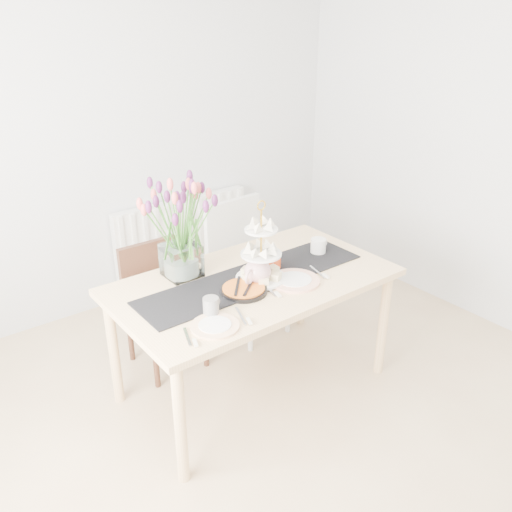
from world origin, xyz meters
TOP-DOWN VIEW (x-y plane):
  - room_shell at (0.00, 0.00)m, footprint 4.50×4.50m
  - radiator at (0.50, 2.19)m, footprint 1.20×0.08m
  - dining_table at (0.12, 0.73)m, footprint 1.60×0.90m
  - chair_brown at (-0.18, 1.34)m, footprint 0.40×0.40m
  - chair_white at (0.50, 1.33)m, footprint 0.50×0.50m
  - table_runner at (0.12, 0.73)m, footprint 1.40×0.35m
  - tulip_vase at (-0.18, 1.01)m, footprint 0.70×0.70m
  - cake_stand at (0.15, 0.69)m, footprint 0.29×0.29m
  - teapot at (0.11, 0.67)m, footprint 0.30×0.27m
  - cream_jug at (0.66, 0.76)m, footprint 0.10×0.10m
  - tart_tin at (-0.02, 0.63)m, footprint 0.26×0.26m
  - mug_grey at (-0.29, 0.54)m, footprint 0.10×0.10m
  - mug_orange at (0.30, 0.76)m, footprint 0.11×0.11m
  - plate_left at (-0.34, 0.43)m, footprint 0.31×0.31m
  - plate_right at (0.28, 0.56)m, footprint 0.35×0.35m

SIDE VIEW (x-z plane):
  - radiator at x=0.50m, z-range 0.15..0.75m
  - chair_brown at x=-0.18m, z-range 0.06..0.87m
  - chair_white at x=0.50m, z-range 0.08..1.03m
  - dining_table at x=0.12m, z-range 0.30..1.05m
  - table_runner at x=0.12m, z-range 0.75..0.76m
  - plate_left at x=-0.34m, z-range 0.75..0.76m
  - plate_right at x=0.28m, z-range 0.75..0.76m
  - tart_tin at x=-0.02m, z-range 0.75..0.78m
  - mug_orange at x=0.30m, z-range 0.75..0.84m
  - mug_grey at x=-0.29m, z-range 0.75..0.85m
  - cream_jug at x=0.66m, z-range 0.75..0.85m
  - teapot at x=0.11m, z-range 0.75..0.91m
  - cake_stand at x=0.15m, z-range 0.66..1.08m
  - tulip_vase at x=-0.18m, z-range 0.84..1.43m
  - room_shell at x=0.00m, z-range -0.95..3.55m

